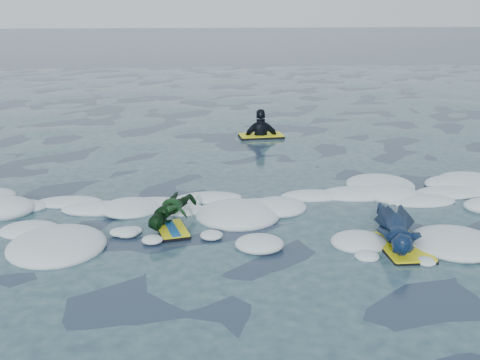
# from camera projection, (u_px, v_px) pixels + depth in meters

# --- Properties ---
(ground) EXTENTS (120.00, 120.00, 0.00)m
(ground) POSITION_uv_depth(u_px,v_px,m) (187.00, 241.00, 8.08)
(ground) COLOR #1C2943
(ground) RESTS_ON ground
(foam_band) EXTENTS (12.00, 3.10, 0.30)m
(foam_band) POSITION_uv_depth(u_px,v_px,m) (187.00, 215.00, 9.07)
(foam_band) COLOR white
(foam_band) RESTS_ON ground
(prone_woman_unit) EXTENTS (0.89, 1.64, 0.40)m
(prone_woman_unit) POSITION_uv_depth(u_px,v_px,m) (398.00, 230.00, 7.92)
(prone_woman_unit) COLOR black
(prone_woman_unit) RESTS_ON ground
(prone_child_unit) EXTENTS (0.91, 1.18, 0.41)m
(prone_child_unit) POSITION_uv_depth(u_px,v_px,m) (172.00, 214.00, 8.51)
(prone_child_unit) COLOR black
(prone_child_unit) RESTS_ON ground
(waiting_rider_unit) EXTENTS (1.07, 0.66, 1.53)m
(waiting_rider_unit) POSITION_uv_depth(u_px,v_px,m) (261.00, 141.00, 14.08)
(waiting_rider_unit) COLOR black
(waiting_rider_unit) RESTS_ON ground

